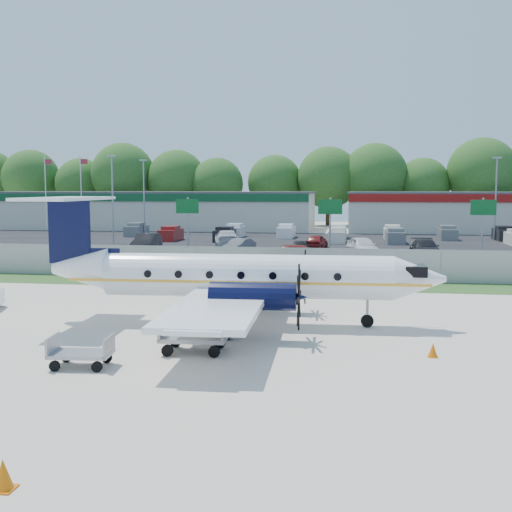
# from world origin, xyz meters

# --- Properties ---
(ground) EXTENTS (170.00, 170.00, 0.00)m
(ground) POSITION_xyz_m (0.00, 0.00, 0.00)
(ground) COLOR beige
(ground) RESTS_ON ground
(grass_verge) EXTENTS (170.00, 4.00, 0.02)m
(grass_verge) POSITION_xyz_m (0.00, 12.00, 0.01)
(grass_verge) COLOR #2D561E
(grass_verge) RESTS_ON ground
(access_road) EXTENTS (170.00, 8.00, 0.02)m
(access_road) POSITION_xyz_m (0.00, 19.00, 0.01)
(access_road) COLOR black
(access_road) RESTS_ON ground
(parking_lot) EXTENTS (170.00, 32.00, 0.02)m
(parking_lot) POSITION_xyz_m (0.00, 40.00, 0.01)
(parking_lot) COLOR black
(parking_lot) RESTS_ON ground
(perimeter_fence) EXTENTS (120.00, 0.06, 1.99)m
(perimeter_fence) POSITION_xyz_m (0.00, 14.00, 1.00)
(perimeter_fence) COLOR gray
(perimeter_fence) RESTS_ON ground
(building_west) EXTENTS (46.40, 12.40, 5.24)m
(building_west) POSITION_xyz_m (-24.00, 61.98, 2.63)
(building_west) COLOR beige
(building_west) RESTS_ON ground
(sign_left) EXTENTS (1.80, 0.26, 5.00)m
(sign_left) POSITION_xyz_m (-8.00, 22.91, 3.61)
(sign_left) COLOR gray
(sign_left) RESTS_ON ground
(sign_mid) EXTENTS (1.80, 0.26, 5.00)m
(sign_mid) POSITION_xyz_m (3.00, 22.91, 3.61)
(sign_mid) COLOR gray
(sign_mid) RESTS_ON ground
(sign_right) EXTENTS (1.80, 0.26, 5.00)m
(sign_right) POSITION_xyz_m (14.00, 22.91, 3.61)
(sign_right) COLOR gray
(sign_right) RESTS_ON ground
(flagpole_west) EXTENTS (1.06, 0.12, 10.00)m
(flagpole_west) POSITION_xyz_m (-35.92, 55.00, 5.64)
(flagpole_west) COLOR white
(flagpole_west) RESTS_ON ground
(flagpole_east) EXTENTS (1.06, 0.12, 10.00)m
(flagpole_east) POSITION_xyz_m (-30.92, 55.00, 5.64)
(flagpole_east) COLOR white
(flagpole_east) RESTS_ON ground
(light_pole_nw) EXTENTS (0.90, 0.35, 9.09)m
(light_pole_nw) POSITION_xyz_m (-20.00, 38.00, 5.23)
(light_pole_nw) COLOR gray
(light_pole_nw) RESTS_ON ground
(light_pole_sw) EXTENTS (0.90, 0.35, 9.09)m
(light_pole_sw) POSITION_xyz_m (-20.00, 48.00, 5.23)
(light_pole_sw) COLOR gray
(light_pole_sw) RESTS_ON ground
(light_pole_se) EXTENTS (0.90, 0.35, 9.09)m
(light_pole_se) POSITION_xyz_m (20.00, 48.00, 5.23)
(light_pole_se) COLOR gray
(light_pole_se) RESTS_ON ground
(tree_line) EXTENTS (112.00, 6.00, 14.00)m
(tree_line) POSITION_xyz_m (0.00, 74.00, 0.00)
(tree_line) COLOR #265418
(tree_line) RESTS_ON ground
(aircraft) EXTENTS (17.05, 16.83, 5.30)m
(aircraft) POSITION_xyz_m (0.11, 0.52, 2.04)
(aircraft) COLOR white
(aircraft) RESTS_ON ground
(baggage_cart_near) EXTENTS (2.36, 1.51, 1.20)m
(baggage_cart_near) POSITION_xyz_m (-0.56, -4.30, 0.56)
(baggage_cart_near) COLOR gray
(baggage_cart_near) RESTS_ON ground
(baggage_cart_far) EXTENTS (2.01, 1.32, 1.00)m
(baggage_cart_far) POSITION_xyz_m (-3.66, -6.66, 0.47)
(baggage_cart_far) COLOR gray
(baggage_cart_far) RESTS_ON ground
(cone_nose) EXTENTS (0.34, 0.34, 0.48)m
(cone_nose) POSITION_xyz_m (7.54, -3.67, 0.23)
(cone_nose) COLOR #DF6607
(cone_nose) RESTS_ON ground
(cone_port_wing) EXTENTS (0.42, 0.42, 0.60)m
(cone_port_wing) POSITION_xyz_m (-1.59, -14.78, 0.28)
(cone_port_wing) COLOR #DF6607
(cone_port_wing) RESTS_ON ground
(cone_starboard_wing) EXTENTS (0.43, 0.43, 0.60)m
(cone_starboard_wing) POSITION_xyz_m (4.14, 12.15, 0.29)
(cone_starboard_wing) COLOR #DF6607
(cone_starboard_wing) RESTS_ON ground
(road_car_west) EXTENTS (4.40, 2.86, 1.39)m
(road_car_west) POSITION_xyz_m (-17.22, 17.01, 0.00)
(road_car_west) COLOR silver
(road_car_west) RESTS_ON ground
(road_car_mid) EXTENTS (5.10, 2.29, 1.70)m
(road_car_mid) POSITION_xyz_m (0.03, 20.80, 0.00)
(road_car_mid) COLOR maroon
(road_car_mid) RESTS_ON ground
(parked_car_a) EXTENTS (2.14, 5.16, 1.66)m
(parked_car_a) POSITION_xyz_m (-13.59, 29.57, 0.00)
(parked_car_a) COLOR black
(parked_car_a) RESTS_ON ground
(parked_car_b) EXTENTS (2.57, 4.25, 1.32)m
(parked_car_b) POSITION_xyz_m (-5.09, 29.12, 0.00)
(parked_car_b) COLOR #595B5E
(parked_car_b) RESTS_ON ground
(parked_car_c) EXTENTS (1.75, 3.94, 1.32)m
(parked_car_c) POSITION_xyz_m (0.25, 28.67, 0.00)
(parked_car_c) COLOR black
(parked_car_c) RESTS_ON ground
(parked_car_d) EXTENTS (3.08, 5.22, 1.66)m
(parked_car_d) POSITION_xyz_m (5.50, 28.56, 0.00)
(parked_car_d) COLOR silver
(parked_car_d) RESTS_ON ground
(parked_car_e) EXTENTS (2.25, 5.26, 1.51)m
(parked_car_e) POSITION_xyz_m (10.58, 28.53, 0.00)
(parked_car_e) COLOR black
(parked_car_e) RESTS_ON ground
(parked_car_f) EXTENTS (3.54, 6.07, 1.65)m
(parked_car_f) POSITION_xyz_m (-7.44, 35.50, 0.00)
(parked_car_f) COLOR silver
(parked_car_f) RESTS_ON ground
(parked_car_g) EXTENTS (2.22, 4.26, 1.39)m
(parked_car_g) POSITION_xyz_m (1.28, 34.87, 0.00)
(parked_car_g) COLOR maroon
(parked_car_g) RESTS_ON ground
(far_parking_rows) EXTENTS (56.00, 10.00, 1.60)m
(far_parking_rows) POSITION_xyz_m (0.00, 45.00, 0.00)
(far_parking_rows) COLOR gray
(far_parking_rows) RESTS_ON ground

